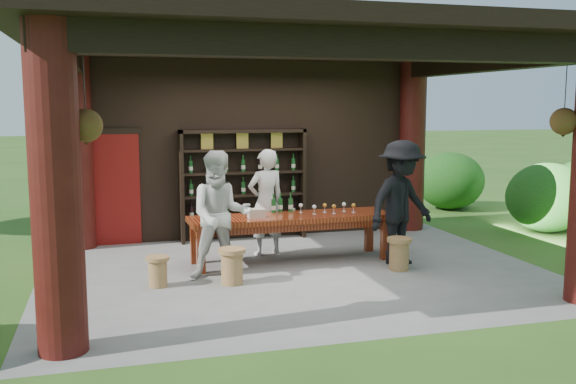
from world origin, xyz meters
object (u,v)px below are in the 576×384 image
object	(u,v)px
wine_shelf	(243,185)
guest_woman	(220,215)
host	(266,202)
napkin_basket	(256,213)
stool_near_right	(399,253)
guest_man	(401,203)
tasting_table	(291,222)
stool_far_left	(158,271)
stool_near_left	(232,265)

from	to	relation	value
wine_shelf	guest_woman	world-z (taller)	wine_shelf
host	napkin_basket	bearing A→B (deg)	52.37
wine_shelf	stool_near_right	world-z (taller)	wine_shelf
wine_shelf	napkin_basket	size ratio (longest dim) A/B	8.90
napkin_basket	guest_woman	bearing A→B (deg)	-137.65
wine_shelf	napkin_basket	bearing A→B (deg)	-95.74
host	guest_man	size ratio (longest dim) A/B	0.91
guest_woman	napkin_basket	size ratio (longest dim) A/B	7.09
guest_woman	napkin_basket	world-z (taller)	guest_woman
tasting_table	host	world-z (taller)	host
stool_far_left	guest_man	distance (m)	3.83
wine_shelf	host	world-z (taller)	wine_shelf
tasting_table	host	size ratio (longest dim) A/B	1.84
stool_near_right	guest_woman	world-z (taller)	guest_woman
stool_near_left	napkin_basket	size ratio (longest dim) A/B	1.95
wine_shelf	stool_near_right	bearing A→B (deg)	-56.96
host	guest_woman	size ratio (longest dim) A/B	0.95
host	tasting_table	bearing A→B (deg)	102.50
wine_shelf	stool_near_right	size ratio (longest dim) A/B	4.70
tasting_table	stool_near_right	bearing A→B (deg)	-33.36
wine_shelf	stool_far_left	bearing A→B (deg)	-122.91
guest_man	host	bearing A→B (deg)	125.25
stool_near_left	guest_woman	distance (m)	0.74
stool_near_left	guest_woman	size ratio (longest dim) A/B	0.27
stool_near_right	napkin_basket	distance (m)	2.26
wine_shelf	guest_woman	distance (m)	2.68
stool_near_left	stool_near_right	world-z (taller)	stool_near_left
host	guest_man	xyz separation A→B (m)	(1.86, -1.21, 0.09)
guest_man	stool_far_left	bearing A→B (deg)	162.04
host	stool_near_right	bearing A→B (deg)	125.96
stool_near_left	guest_woman	bearing A→B (deg)	105.86
stool_near_right	stool_far_left	world-z (taller)	stool_near_right
stool_near_left	guest_man	world-z (taller)	guest_man
wine_shelf	guest_man	size ratio (longest dim) A/B	1.19
stool_near_right	guest_man	size ratio (longest dim) A/B	0.25
stool_far_left	guest_man	world-z (taller)	guest_man
stool_far_left	guest_woman	bearing A→B (deg)	11.96
wine_shelf	stool_far_left	distance (m)	3.35
tasting_table	guest_man	xyz separation A→B (m)	(1.60, -0.63, 0.34)
stool_near_left	stool_near_right	bearing A→B (deg)	1.81
host	guest_woman	xyz separation A→B (m)	(-0.98, -1.26, 0.04)
guest_man	napkin_basket	world-z (taller)	guest_man
host	guest_man	bearing A→B (deg)	134.75
host	stool_far_left	bearing A→B (deg)	25.42
host	guest_woman	distance (m)	1.60
stool_near_left	napkin_basket	bearing A→B (deg)	58.88
guest_man	tasting_table	bearing A→B (deg)	136.57
tasting_table	host	distance (m)	0.68
tasting_table	stool_near_left	distance (m)	1.58
stool_near_left	guest_man	distance (m)	2.86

